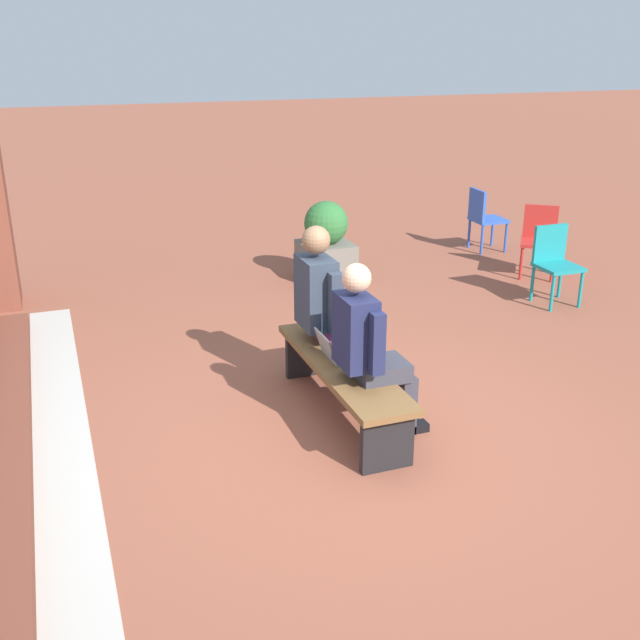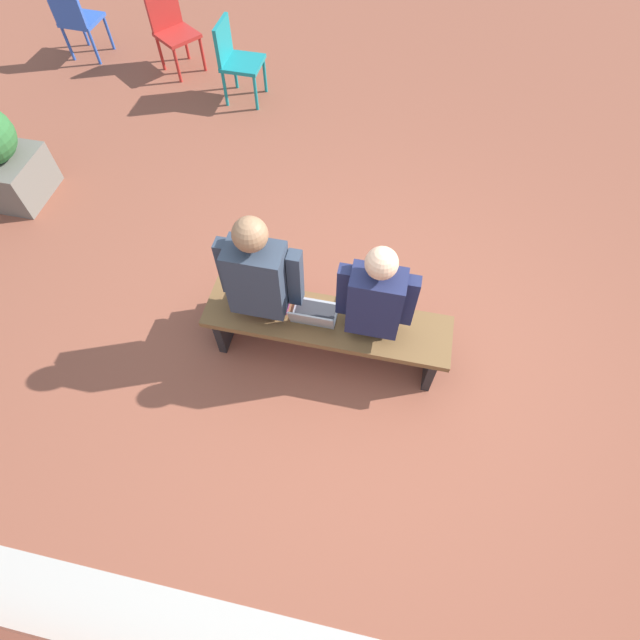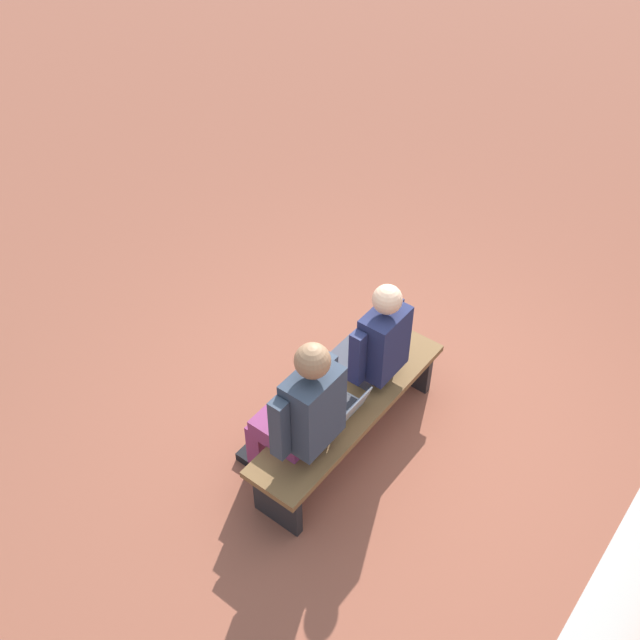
{
  "view_description": "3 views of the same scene",
  "coord_description": "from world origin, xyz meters",
  "px_view_note": "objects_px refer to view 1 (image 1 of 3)",
  "views": [
    {
      "loc": [
        -4.41,
        1.87,
        2.73
      ],
      "look_at": [
        0.38,
        0.09,
        0.79
      ],
      "focal_mm": 42.0,
      "sensor_mm": 36.0,
      "label": 1
    },
    {
      "loc": [
        -0.04,
        1.87,
        3.46
      ],
      "look_at": [
        0.31,
        0.25,
        0.93
      ],
      "focal_mm": 28.0,
      "sensor_mm": 36.0,
      "label": 2
    },
    {
      "loc": [
        3.17,
        1.87,
        4.4
      ],
      "look_at": [
        0.07,
        -0.53,
        0.8
      ],
      "focal_mm": 42.0,
      "sensor_mm": 36.0,
      "label": 3
    }
  ],
  "objects_px": {
    "plastic_chair_near_bench_left": "(484,216)",
    "plastic_chair_near_bench_right": "(555,260)",
    "plastic_chair_far_left": "(539,236)",
    "person_adult": "(329,306)",
    "planter": "(326,243)",
    "bench": "(342,374)",
    "person_student": "(369,346)",
    "laptop": "(336,352)"
  },
  "relations": [
    {
      "from": "person_student",
      "to": "plastic_chair_near_bench_left",
      "type": "relative_size",
      "value": 1.57
    },
    {
      "from": "person_adult",
      "to": "plastic_chair_near_bench_left",
      "type": "bearing_deg",
      "value": -46.65
    },
    {
      "from": "plastic_chair_near_bench_left",
      "to": "planter",
      "type": "relative_size",
      "value": 0.89
    },
    {
      "from": "bench",
      "to": "person_student",
      "type": "xyz_separation_m",
      "value": [
        -0.32,
        -0.07,
        0.35
      ]
    },
    {
      "from": "plastic_chair_far_left",
      "to": "plastic_chair_near_bench_left",
      "type": "height_order",
      "value": "same"
    },
    {
      "from": "laptop",
      "to": "plastic_chair_near_bench_right",
      "type": "bearing_deg",
      "value": -63.51
    },
    {
      "from": "planter",
      "to": "person_student",
      "type": "bearing_deg",
      "value": 163.74
    },
    {
      "from": "person_student",
      "to": "person_adult",
      "type": "xyz_separation_m",
      "value": [
        0.79,
        -0.0,
        0.03
      ]
    },
    {
      "from": "person_student",
      "to": "plastic_chair_far_left",
      "type": "xyz_separation_m",
      "value": [
        2.89,
        -3.53,
        -0.22
      ]
    },
    {
      "from": "plastic_chair_far_left",
      "to": "plastic_chair_near_bench_right",
      "type": "bearing_deg",
      "value": 153.4
    },
    {
      "from": "plastic_chair_near_bench_left",
      "to": "bench",
      "type": "bearing_deg",
      "value": 136.56
    },
    {
      "from": "bench",
      "to": "person_adult",
      "type": "height_order",
      "value": "person_adult"
    },
    {
      "from": "person_student",
      "to": "laptop",
      "type": "height_order",
      "value": "person_student"
    },
    {
      "from": "person_adult",
      "to": "plastic_chair_near_bench_left",
      "type": "relative_size",
      "value": 1.66
    },
    {
      "from": "bench",
      "to": "plastic_chair_near_bench_left",
      "type": "distance_m",
      "value": 5.19
    },
    {
      "from": "laptop",
      "to": "planter",
      "type": "xyz_separation_m",
      "value": [
        3.23,
        -1.14,
        -0.06
      ]
    },
    {
      "from": "plastic_chair_far_left",
      "to": "plastic_chair_near_bench_left",
      "type": "bearing_deg",
      "value": 1.27
    },
    {
      "from": "person_student",
      "to": "laptop",
      "type": "xyz_separation_m",
      "value": [
        0.42,
        0.08,
        -0.2
      ]
    },
    {
      "from": "person_student",
      "to": "plastic_chair_near_bench_right",
      "type": "height_order",
      "value": "person_student"
    },
    {
      "from": "laptop",
      "to": "plastic_chair_far_left",
      "type": "distance_m",
      "value": 4.37
    },
    {
      "from": "bench",
      "to": "laptop",
      "type": "distance_m",
      "value": 0.17
    },
    {
      "from": "person_student",
      "to": "plastic_chair_far_left",
      "type": "relative_size",
      "value": 1.57
    },
    {
      "from": "laptop",
      "to": "plastic_chair_near_bench_left",
      "type": "relative_size",
      "value": 0.38
    },
    {
      "from": "plastic_chair_near_bench_right",
      "to": "person_adult",
      "type": "bearing_deg",
      "value": 111.35
    },
    {
      "from": "plastic_chair_far_left",
      "to": "person_student",
      "type": "bearing_deg",
      "value": 129.36
    },
    {
      "from": "plastic_chair_near_bench_left",
      "to": "planter",
      "type": "bearing_deg",
      "value": 100.27
    },
    {
      "from": "plastic_chair_far_left",
      "to": "plastic_chair_near_bench_left",
      "type": "relative_size",
      "value": 1.0
    },
    {
      "from": "person_adult",
      "to": "laptop",
      "type": "bearing_deg",
      "value": 167.48
    },
    {
      "from": "plastic_chair_near_bench_left",
      "to": "plastic_chair_near_bench_right",
      "type": "distance_m",
      "value": 2.14
    },
    {
      "from": "plastic_chair_far_left",
      "to": "planter",
      "type": "xyz_separation_m",
      "value": [
        0.75,
        2.46,
        -0.04
      ]
    },
    {
      "from": "person_student",
      "to": "plastic_chair_near_bench_left",
      "type": "xyz_separation_m",
      "value": [
        4.09,
        -3.5,
        -0.22
      ]
    },
    {
      "from": "person_student",
      "to": "planter",
      "type": "relative_size",
      "value": 1.4
    },
    {
      "from": "laptop",
      "to": "planter",
      "type": "relative_size",
      "value": 0.34
    },
    {
      "from": "plastic_chair_near_bench_right",
      "to": "bench",
      "type": "bearing_deg",
      "value": 117.95
    },
    {
      "from": "person_adult",
      "to": "planter",
      "type": "distance_m",
      "value": 3.06
    },
    {
      "from": "bench",
      "to": "plastic_chair_far_left",
      "type": "height_order",
      "value": "plastic_chair_far_left"
    },
    {
      "from": "laptop",
      "to": "plastic_chair_near_bench_left",
      "type": "bearing_deg",
      "value": -44.27
    },
    {
      "from": "bench",
      "to": "person_student",
      "type": "height_order",
      "value": "person_student"
    },
    {
      "from": "plastic_chair_near_bench_right",
      "to": "planter",
      "type": "height_order",
      "value": "planter"
    },
    {
      "from": "plastic_chair_far_left",
      "to": "planter",
      "type": "bearing_deg",
      "value": 72.97
    },
    {
      "from": "plastic_chair_far_left",
      "to": "planter",
      "type": "distance_m",
      "value": 2.58
    },
    {
      "from": "laptop",
      "to": "person_adult",
      "type": "bearing_deg",
      "value": -12.52
    }
  ]
}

